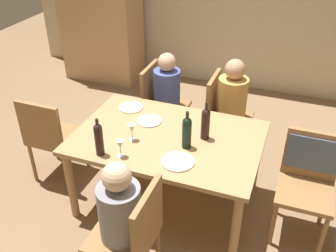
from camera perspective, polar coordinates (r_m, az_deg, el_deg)
name	(u,v)px	position (r m, az deg, el deg)	size (l,w,h in m)	color
ground_plane	(168,200)	(3.72, 0.00, -10.94)	(10.00, 10.00, 0.00)	#846647
armoire_cabinet	(100,5)	(5.79, -10.12, 17.27)	(1.18, 0.62, 2.18)	tan
dining_table	(168,144)	(3.31, 0.00, -2.65)	(1.58, 1.08, 0.74)	#A87F51
chair_near	(133,233)	(2.73, -5.23, -15.56)	(0.44, 0.44, 0.92)	olive
chair_far_right	(222,111)	(4.06, 8.11, 2.18)	(0.44, 0.44, 0.92)	olive
chair_far_left	(160,100)	(4.24, -1.27, 3.88)	(0.44, 0.44, 0.92)	olive
chair_right_end	(309,171)	(3.31, 20.24, -6.24)	(0.44, 0.46, 0.92)	olive
chair_left_end	(50,134)	(3.82, -17.17, -1.21)	(0.44, 0.44, 0.92)	olive
person_woman_host	(117,217)	(2.69, -7.58, -13.34)	(0.34, 0.29, 1.10)	#33333D
person_man_bearded	(234,103)	(3.99, 9.81, 3.35)	(0.35, 0.30, 1.13)	#33333D
person_man_guest	(169,93)	(4.16, 0.17, 4.86)	(0.33, 0.29, 1.09)	#33333D
wine_bottle_tall_green	(205,123)	(3.17, 5.60, 0.49)	(0.07, 0.07, 0.34)	black
wine_bottle_dark_red	(187,132)	(3.05, 2.82, -0.84)	(0.08, 0.08, 0.33)	black
wine_bottle_short_olive	(99,138)	(3.01, -10.26, -1.82)	(0.07, 0.07, 0.33)	black
wine_glass_near_left	(132,129)	(3.17, -5.42, -0.43)	(0.07, 0.07, 0.15)	silver
wine_glass_centre	(120,145)	(2.99, -7.14, -2.81)	(0.07, 0.07, 0.15)	silver
dinner_plate_host	(149,121)	(3.46, -2.80, 0.78)	(0.23, 0.23, 0.01)	white
dinner_plate_guest_left	(178,161)	(2.96, 1.49, -5.30)	(0.26, 0.26, 0.01)	white
dinner_plate_guest_right	(131,108)	(3.69, -5.52, 2.76)	(0.23, 0.23, 0.01)	white
handbag	(80,146)	(4.34, -13.00, -2.91)	(0.28, 0.12, 0.22)	brown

